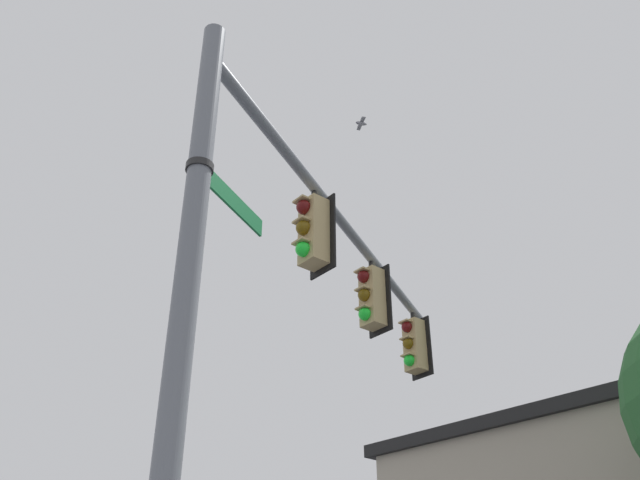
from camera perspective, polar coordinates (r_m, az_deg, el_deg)
The scene contains 7 objects.
signal_pole at distance 6.36m, azimuth -11.53°, elevation -7.91°, with size 0.25×0.25×7.84m, color slate.
mast_arm at distance 11.19m, azimuth 2.30°, elevation 0.94°, with size 0.17×0.17×8.26m, color slate.
traffic_light_nearest_pole at distance 9.75m, azimuth -0.62°, elevation 0.72°, with size 0.54×0.49×1.31m.
traffic_light_mid_inner at distance 11.68m, azimuth 4.31°, elevation -4.80°, with size 0.54×0.49×1.31m.
traffic_light_mid_outer at distance 13.75m, azimuth 7.85°, elevation -8.70°, with size 0.54×0.49×1.31m.
street_name_sign at distance 7.55m, azimuth -8.35°, elevation 4.31°, with size 0.75×1.35×0.22m.
bird_flying at distance 12.71m, azimuth 3.45°, elevation 9.70°, with size 0.35×0.23×0.08m.
Camera 1 is at (-5.25, 2.68, 1.53)m, focal length 38.35 mm.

